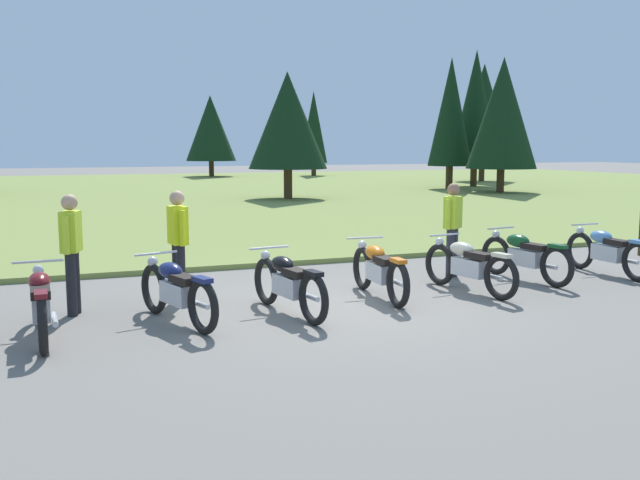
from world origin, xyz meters
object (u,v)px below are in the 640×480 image
motorcycle_black (288,283)px  rider_with_back_turned (453,224)px  rider_in_hivis_vest (178,239)px  motorcycle_cream (469,265)px  motorcycle_navy (177,290)px  motorcycle_sky_blue (607,251)px  motorcycle_orange (379,270)px  motorcycle_british_green (525,256)px  rider_checking_bike (71,247)px  motorcycle_maroon (41,303)px

motorcycle_black → rider_with_back_turned: (3.61, 1.58, 0.51)m
rider_with_back_turned → rider_in_hivis_vest: size_ratio=1.00×
motorcycle_cream → rider_in_hivis_vest: (-4.43, 0.94, 0.51)m
motorcycle_navy → motorcycle_sky_blue: (7.87, 0.69, 0.00)m
motorcycle_navy → motorcycle_orange: bearing=7.7°
motorcycle_black → rider_in_hivis_vest: 1.89m
motorcycle_black → motorcycle_navy: bearing=177.7°
motorcycle_black → rider_with_back_turned: 3.97m
motorcycle_navy → motorcycle_british_green: 6.18m
motorcycle_sky_blue → rider_checking_bike: bearing=178.1°
rider_with_back_turned → rider_checking_bike: same height
motorcycle_maroon → motorcycle_cream: (6.35, 0.47, 0.00)m
motorcycle_navy → rider_in_hivis_vest: bearing=78.4°
motorcycle_black → motorcycle_cream: 3.18m
motorcycle_navy → motorcycle_black: (1.53, -0.06, 0.00)m
motorcycle_cream → motorcycle_sky_blue: size_ratio=0.99×
motorcycle_british_green → rider_in_hivis_vest: rider_in_hivis_vest is taller
motorcycle_maroon → rider_checking_bike: size_ratio=1.26×
motorcycle_british_green → motorcycle_sky_blue: 1.75m
motorcycle_navy → rider_in_hivis_vest: size_ratio=1.22×
motorcycle_maroon → rider_with_back_turned: bearing=14.0°
motorcycle_orange → motorcycle_cream: same height
motorcycle_british_green → rider_with_back_turned: rider_with_back_turned is taller
motorcycle_cream → motorcycle_navy: bearing=-176.4°
motorcycle_british_green → motorcycle_orange: bearing=-173.4°
rider_checking_bike → motorcycle_sky_blue: bearing=-1.9°
rider_with_back_turned → rider_in_hivis_vest: (-4.88, -0.28, 0.00)m
motorcycle_navy → motorcycle_orange: 3.19m
motorcycle_navy → motorcycle_orange: same height
motorcycle_black → motorcycle_sky_blue: (6.35, 0.75, 0.00)m
motorcycle_black → motorcycle_sky_blue: bearing=6.7°
motorcycle_maroon → rider_checking_bike: rider_checking_bike is taller
rider_in_hivis_vest → motorcycle_cream: bearing=-11.9°
motorcycle_orange → motorcycle_sky_blue: bearing=3.2°
motorcycle_black → motorcycle_british_green: 4.68m
motorcycle_black → motorcycle_sky_blue: 6.39m
rider_in_hivis_vest → rider_checking_bike: bearing=-170.8°
motorcycle_navy → motorcycle_black: same height
motorcycle_navy → motorcycle_cream: 4.69m
motorcycle_orange → rider_with_back_turned: size_ratio=1.26×
motorcycle_british_green → motorcycle_navy: bearing=-172.8°
motorcycle_cream → rider_in_hivis_vest: 4.56m
motorcycle_black → rider_checking_bike: (-2.77, 1.05, 0.51)m
motorcycle_sky_blue → motorcycle_cream: bearing=-173.0°
motorcycle_british_green → motorcycle_sky_blue: bearing=-2.8°
motorcycle_british_green → rider_with_back_turned: (-1.00, 0.74, 0.51)m
motorcycle_maroon → motorcycle_black: size_ratio=1.01×
motorcycle_maroon → rider_checking_bike: bearing=70.4°
motorcycle_maroon → rider_in_hivis_vest: 2.43m
motorcycle_black → motorcycle_british_green: same height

